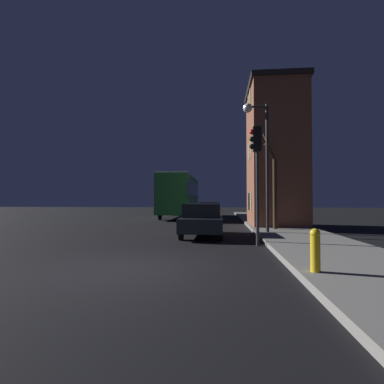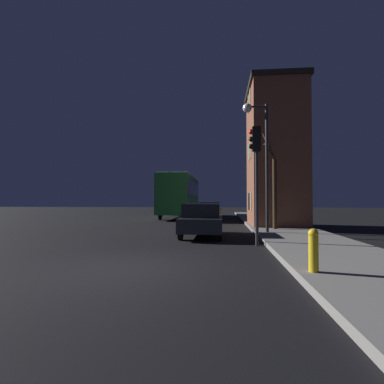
{
  "view_description": "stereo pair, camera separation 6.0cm",
  "coord_description": "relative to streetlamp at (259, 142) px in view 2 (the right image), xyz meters",
  "views": [
    {
      "loc": [
        2.24,
        -7.22,
        1.68
      ],
      "look_at": [
        0.32,
        12.59,
        2.2
      ],
      "focal_mm": 28.0,
      "sensor_mm": 36.0,
      "label": 1
    },
    {
      "loc": [
        2.3,
        -7.21,
        1.68
      ],
      "look_at": [
        0.32,
        12.59,
        2.2
      ],
      "focal_mm": 28.0,
      "sensor_mm": 36.0,
      "label": 2
    }
  ],
  "objects": [
    {
      "name": "brick_building",
      "position": [
        1.56,
        4.69,
        0.09
      ],
      "size": [
        3.33,
        5.05,
        8.65
      ],
      "color": "brown",
      "rests_on": "sidewalk"
    },
    {
      "name": "ground_plane",
      "position": [
        -4.04,
        -7.1,
        -4.42
      ],
      "size": [
        120.0,
        120.0,
        0.0
      ],
      "primitive_type": "plane",
      "color": "black"
    },
    {
      "name": "car_near_lane",
      "position": [
        -2.64,
        -0.62,
        -3.65
      ],
      "size": [
        1.82,
        4.21,
        1.5
      ],
      "color": "black",
      "rests_on": "ground"
    },
    {
      "name": "traffic_light",
      "position": [
        -0.51,
        -3.25,
        -1.3
      ],
      "size": [
        0.43,
        0.24,
        4.35
      ],
      "color": "#28282B",
      "rests_on": "ground"
    },
    {
      "name": "sidewalk",
      "position": [
        1.51,
        -7.1,
        -4.34
      ],
      "size": [
        3.39,
        60.0,
        0.17
      ],
      "color": "slate",
      "rests_on": "ground"
    },
    {
      "name": "bare_tree",
      "position": [
        0.95,
        1.59,
        -1.96
      ],
      "size": [
        0.79,
        1.48,
        5.15
      ],
      "color": "#382819",
      "rests_on": "sidewalk"
    },
    {
      "name": "car_mid_lane",
      "position": [
        -2.66,
        9.06,
        -3.65
      ],
      "size": [
        1.72,
        4.1,
        1.5
      ],
      "color": "olive",
      "rests_on": "ground"
    },
    {
      "name": "fire_hydrant",
      "position": [
        0.16,
        -7.8,
        -3.78
      ],
      "size": [
        0.21,
        0.21,
        0.91
      ],
      "color": "gold",
      "rests_on": "sidewalk"
    },
    {
      "name": "bus",
      "position": [
        -5.67,
        13.87,
        -2.12
      ],
      "size": [
        2.6,
        11.0,
        3.9
      ],
      "color": "#1E6B33",
      "rests_on": "ground"
    },
    {
      "name": "streetlamp",
      "position": [
        0.0,
        0.0,
        0.0
      ],
      "size": [
        1.19,
        0.43,
        6.1
      ],
      "color": "#28282B",
      "rests_on": "sidewalk"
    }
  ]
}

